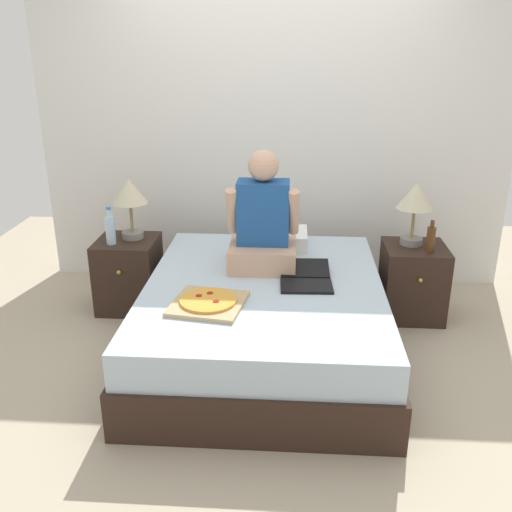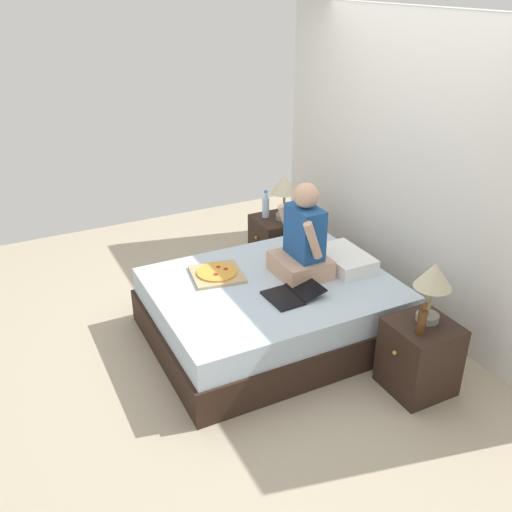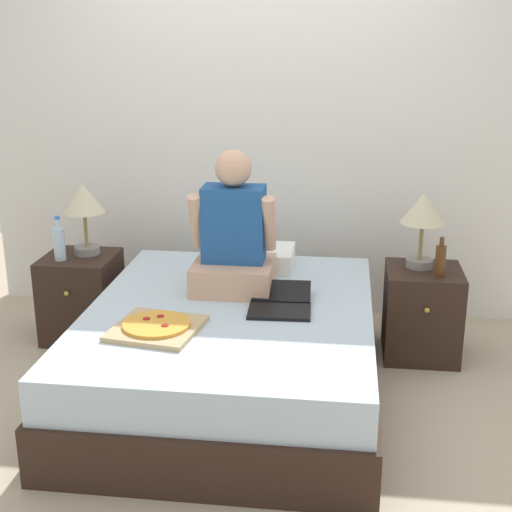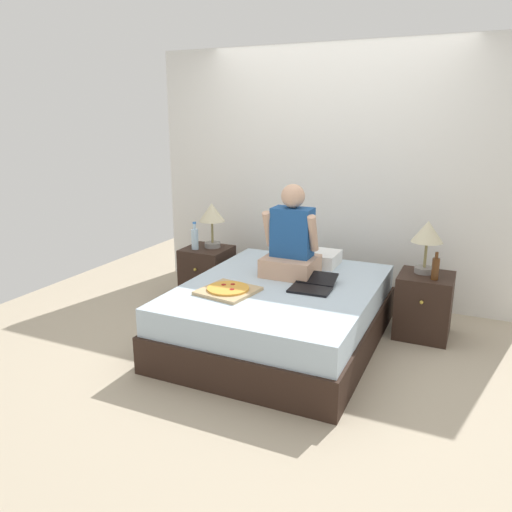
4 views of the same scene
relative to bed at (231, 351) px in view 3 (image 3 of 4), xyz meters
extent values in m
plane|color=tan|center=(0.00, 0.00, -0.25)|extent=(5.76, 5.76, 0.00)
cube|color=silver|center=(0.00, 1.32, 1.00)|extent=(3.76, 0.12, 2.50)
cube|color=black|center=(0.00, 0.00, -0.10)|extent=(1.52, 1.92, 0.29)
cube|color=silver|center=(0.00, 0.00, 0.15)|extent=(1.48, 1.86, 0.22)
cube|color=black|center=(-1.06, 0.63, 0.02)|extent=(0.44, 0.44, 0.54)
sphere|color=gold|center=(-1.06, 0.39, 0.13)|extent=(0.03, 0.03, 0.03)
cylinder|color=gray|center=(-1.02, 0.68, 0.32)|extent=(0.16, 0.16, 0.05)
cylinder|color=olive|center=(-1.02, 0.68, 0.46)|extent=(0.02, 0.02, 0.22)
cone|color=beige|center=(-1.02, 0.68, 0.66)|extent=(0.26, 0.26, 0.18)
cylinder|color=silver|center=(-1.14, 0.54, 0.40)|extent=(0.07, 0.07, 0.20)
cylinder|color=silver|center=(-1.14, 0.54, 0.53)|extent=(0.03, 0.03, 0.06)
cylinder|color=blue|center=(-1.14, 0.54, 0.56)|extent=(0.04, 0.03, 0.02)
cube|color=black|center=(1.06, 0.63, 0.02)|extent=(0.44, 0.44, 0.54)
sphere|color=gold|center=(1.06, 0.39, 0.13)|extent=(0.03, 0.03, 0.03)
cylinder|color=gray|center=(1.03, 0.68, 0.32)|extent=(0.16, 0.16, 0.05)
cylinder|color=olive|center=(1.03, 0.68, 0.46)|extent=(0.02, 0.02, 0.22)
cone|color=beige|center=(1.03, 0.68, 0.66)|extent=(0.26, 0.26, 0.18)
cylinder|color=#512D14|center=(1.13, 0.53, 0.39)|extent=(0.06, 0.06, 0.18)
cylinder|color=#512D14|center=(1.13, 0.53, 0.50)|extent=(0.03, 0.03, 0.05)
cube|color=white|center=(0.02, 0.68, 0.32)|extent=(0.52, 0.34, 0.12)
cube|color=tan|center=(-0.02, 0.28, 0.34)|extent=(0.44, 0.40, 0.16)
cube|color=#1E4C8C|center=(-0.02, 0.31, 0.63)|extent=(0.34, 0.20, 0.42)
sphere|color=tan|center=(-0.02, 0.31, 0.94)|extent=(0.20, 0.20, 0.20)
cylinder|color=tan|center=(-0.22, 0.26, 0.65)|extent=(0.07, 0.18, 0.32)
cylinder|color=tan|center=(0.18, 0.26, 0.65)|extent=(0.07, 0.18, 0.32)
cube|color=black|center=(0.26, -0.05, 0.26)|extent=(0.33, 0.23, 0.02)
cube|color=black|center=(0.26, 0.16, 0.30)|extent=(0.32, 0.21, 0.06)
cube|color=tan|center=(-0.30, -0.35, 0.27)|extent=(0.46, 0.46, 0.02)
cylinder|color=gold|center=(-0.30, -0.35, 0.29)|extent=(0.33, 0.33, 0.02)
cylinder|color=maroon|center=(-0.36, -0.31, 0.30)|extent=(0.04, 0.04, 0.00)
cylinder|color=maroon|center=(-0.25, -0.38, 0.30)|extent=(0.04, 0.04, 0.00)
cylinder|color=maroon|center=(-0.30, -0.27, 0.30)|extent=(0.04, 0.04, 0.00)
camera|label=1|loc=(0.17, -3.28, 1.70)|focal=40.00mm
camera|label=2|loc=(3.49, -1.90, 2.48)|focal=40.00mm
camera|label=3|loc=(0.57, -3.43, 1.64)|focal=50.00mm
camera|label=4|loc=(1.42, -3.58, 1.58)|focal=35.00mm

